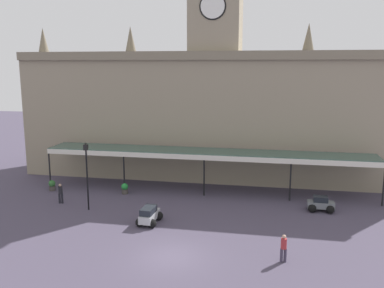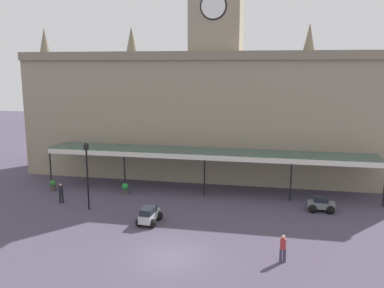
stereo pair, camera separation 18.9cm
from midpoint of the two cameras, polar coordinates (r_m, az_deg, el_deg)
ground_plane at (r=25.85m, az=-3.08°, el=-15.14°), size 140.00×140.00×0.00m
station_building at (r=42.06m, az=3.07°, el=4.73°), size 38.84×6.55×19.98m
entrance_canopy at (r=37.20m, az=1.85°, el=-1.19°), size 29.51×3.26×3.72m
car_silver_estate at (r=30.66m, az=-6.05°, el=-9.77°), size 1.62×2.29×1.27m
car_grey_sedan at (r=34.46m, az=17.04°, el=-7.97°), size 2.05×1.52×1.19m
pedestrian_near_entrance at (r=36.33m, az=-17.69°, el=-6.36°), size 0.38×0.34×1.67m
pedestrian_crossing_forecourt at (r=25.38m, az=12.22°, el=-13.63°), size 0.38×0.34×1.67m
victorian_lamppost at (r=33.52m, az=-14.36°, el=-3.33°), size 0.30×0.30×5.40m
planter_forecourt_centre at (r=40.27m, az=-18.73°, el=-5.37°), size 0.60×0.60×0.96m
planter_by_canopy at (r=37.71m, az=-9.33°, el=-6.02°), size 0.60×0.60×0.96m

